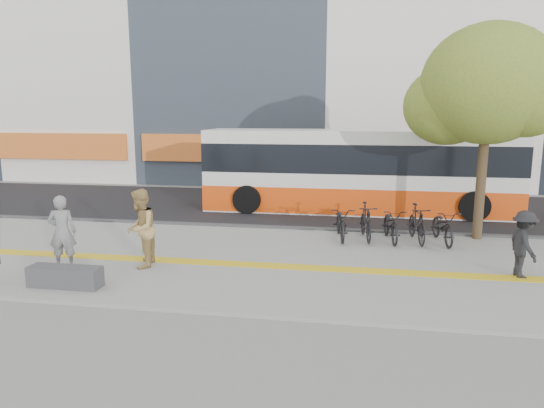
% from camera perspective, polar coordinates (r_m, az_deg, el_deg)
% --- Properties ---
extents(ground, '(120.00, 120.00, 0.00)m').
position_cam_1_polar(ground, '(11.75, -8.56, -8.52)').
color(ground, slate).
rests_on(ground, ground).
extents(sidewalk, '(40.00, 7.00, 0.08)m').
position_cam_1_polar(sidewalk, '(13.10, -6.51, -6.27)').
color(sidewalk, slate).
rests_on(sidewalk, ground).
extents(tactile_strip, '(40.00, 0.45, 0.01)m').
position_cam_1_polar(tactile_strip, '(12.63, -7.15, -6.71)').
color(tactile_strip, gold).
rests_on(tactile_strip, sidewalk).
extents(street, '(40.00, 8.00, 0.06)m').
position_cam_1_polar(street, '(20.21, -0.60, -0.22)').
color(street, black).
rests_on(street, ground).
extents(curb, '(40.00, 0.25, 0.14)m').
position_cam_1_polar(curb, '(16.36, -3.11, -2.68)').
color(curb, '#38383A').
rests_on(curb, ground).
extents(bench, '(1.60, 0.45, 0.45)m').
position_cam_1_polar(bench, '(11.71, -22.78, -7.74)').
color(bench, '#38383A').
rests_on(bench, sidewalk).
extents(street_tree, '(4.40, 3.80, 6.31)m').
position_cam_1_polar(street_tree, '(15.78, 23.54, 12.25)').
color(street_tree, '#3B2B1B').
rests_on(street_tree, sidewalk).
extents(bus, '(11.60, 2.75, 3.09)m').
position_cam_1_polar(bus, '(19.16, 9.82, 3.52)').
color(bus, silver).
rests_on(bus, street).
extents(bicycle_row, '(3.82, 1.94, 1.09)m').
position_cam_1_polar(bicycle_row, '(14.92, 13.60, -2.22)').
color(bicycle_row, black).
rests_on(bicycle_row, sidewalk).
extents(seated_woman, '(0.75, 0.59, 1.79)m').
position_cam_1_polar(seated_woman, '(12.96, -23.07, -2.96)').
color(seated_woman, black).
rests_on(seated_woman, sidewalk).
extents(pedestrian_tan, '(0.87, 1.04, 1.92)m').
position_cam_1_polar(pedestrian_tan, '(12.40, -14.95, -2.74)').
color(pedestrian_tan, tan).
rests_on(pedestrian_tan, sidewalk).
extents(pedestrian_dark, '(0.72, 1.08, 1.55)m').
position_cam_1_polar(pedestrian_dark, '(12.64, 27.06, -4.16)').
color(pedestrian_dark, black).
rests_on(pedestrian_dark, sidewalk).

